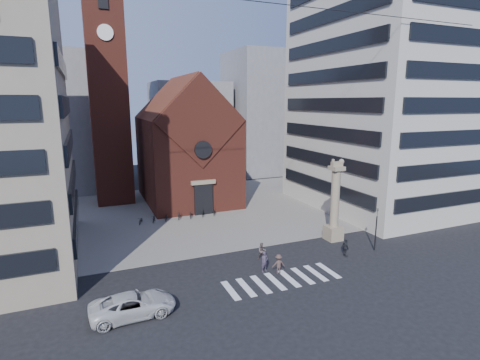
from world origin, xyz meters
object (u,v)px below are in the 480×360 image
Objects in this scene: white_car at (133,305)px; pedestrian_1 at (262,251)px; lion_column at (335,208)px; pedestrian_2 at (346,248)px; scooter_0 at (141,220)px; pedestrian_0 at (265,261)px; traffic_light at (376,228)px.

pedestrian_1 is (12.22, 5.06, -0.01)m from white_car.
lion_column is at bearing 25.59° from pedestrian_1.
scooter_0 is (-16.46, 17.16, -0.43)m from pedestrian_2.
pedestrian_1 is (-9.19, -1.62, -2.67)m from lion_column.
pedestrian_2 is at bearing -14.70° from pedestrian_0.
pedestrian_1 is at bearing -69.57° from white_car.
pedestrian_0 is (-10.11, -4.04, -2.53)m from lion_column.
pedestrian_1 is 1.02× the size of scooter_0.
traffic_light is 26.42m from scooter_0.
scooter_0 is at bearing 52.27° from pedestrian_2.
traffic_light is 2.72× the size of pedestrian_1.
traffic_light reaches higher than pedestrian_1.
traffic_light is (1.99, -4.00, -1.17)m from lion_column.
pedestrian_2 is at bearing -84.63° from white_car.
white_car is at bearing 105.89° from pedestrian_2.
lion_column is 2.02× the size of traffic_light.
pedestrian_1 is at bearing 54.78° from pedestrian_0.
lion_column reaches higher than white_car.
traffic_light reaches higher than white_car.
pedestrian_1 is at bearing -39.18° from scooter_0.
lion_column is at bearing 116.46° from traffic_light.
lion_column reaches higher than pedestrian_2.
traffic_light is at bearing -79.98° from pedestrian_2.
scooter_0 is (-18.10, 13.06, -3.00)m from lion_column.
white_car is 3.70× the size of scooter_0.
pedestrian_0 is 8.48m from pedestrian_2.
lion_column reaches higher than traffic_light.
pedestrian_2 is at bearing -26.63° from scooter_0.
traffic_light reaches higher than pedestrian_2.
pedestrian_0 is 1.17× the size of pedestrian_1.
pedestrian_0 is at bearing -95.31° from pedestrian_1.
scooter_0 is at bearing 100.72° from pedestrian_0.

